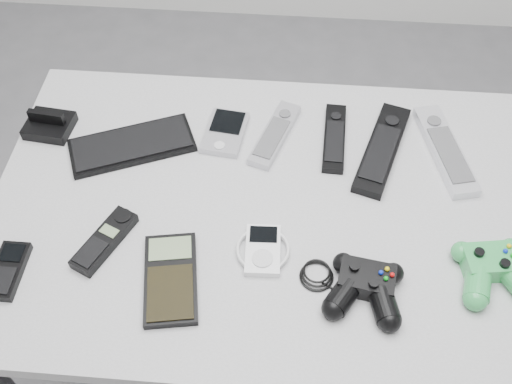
# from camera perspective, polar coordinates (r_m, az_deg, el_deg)

# --- Properties ---
(floor) EXTENTS (3.50, 3.50, 0.00)m
(floor) POSITION_cam_1_polar(r_m,az_deg,el_deg) (1.79, 3.46, -17.77)
(floor) COLOR slate
(floor) RESTS_ON ground
(desk) EXTENTS (1.12, 0.72, 0.75)m
(desk) POSITION_cam_1_polar(r_m,az_deg,el_deg) (1.21, 2.19, -3.26)
(desk) COLOR #979799
(desk) RESTS_ON floor
(pda_keyboard) EXTENTS (0.28, 0.20, 0.02)m
(pda_keyboard) POSITION_cam_1_polar(r_m,az_deg,el_deg) (1.27, -11.73, 4.43)
(pda_keyboard) COLOR black
(pda_keyboard) RESTS_ON desk
(dock_bracket) EXTENTS (0.10, 0.09, 0.05)m
(dock_bracket) POSITION_cam_1_polar(r_m,az_deg,el_deg) (1.35, -19.20, 6.39)
(dock_bracket) COLOR black
(dock_bracket) RESTS_ON desk
(pda) EXTENTS (0.10, 0.13, 0.02)m
(pda) POSITION_cam_1_polar(r_m,az_deg,el_deg) (1.27, -2.97, 5.74)
(pda) COLOR #ADACB4
(pda) RESTS_ON desk
(remote_silver_a) EXTENTS (0.10, 0.19, 0.02)m
(remote_silver_a) POSITION_cam_1_polar(r_m,az_deg,el_deg) (1.27, 1.82, 5.55)
(remote_silver_a) COLOR #ADACB4
(remote_silver_a) RESTS_ON desk
(remote_black_a) EXTENTS (0.05, 0.19, 0.02)m
(remote_black_a) POSITION_cam_1_polar(r_m,az_deg,el_deg) (1.27, 7.48, 5.18)
(remote_black_a) COLOR black
(remote_black_a) RESTS_ON desk
(remote_black_b) EXTENTS (0.13, 0.26, 0.02)m
(remote_black_b) POSITION_cam_1_polar(r_m,az_deg,el_deg) (1.26, 11.94, 4.09)
(remote_black_b) COLOR black
(remote_black_b) RESTS_ON desk
(remote_silver_b) EXTENTS (0.11, 0.25, 0.02)m
(remote_silver_b) POSITION_cam_1_polar(r_m,az_deg,el_deg) (1.29, 17.58, 3.90)
(remote_silver_b) COLOR silver
(remote_silver_b) RESTS_ON desk
(mobile_phone) EXTENTS (0.05, 0.11, 0.02)m
(mobile_phone) POSITION_cam_1_polar(r_m,az_deg,el_deg) (1.15, -22.59, -6.89)
(mobile_phone) COLOR black
(mobile_phone) RESTS_ON desk
(cordless_handset) EXTENTS (0.10, 0.15, 0.02)m
(cordless_handset) POSITION_cam_1_polar(r_m,az_deg,el_deg) (1.13, -14.23, -4.49)
(cordless_handset) COLOR black
(cordless_handset) RESTS_ON desk
(calculator) EXTENTS (0.12, 0.19, 0.02)m
(calculator) POSITION_cam_1_polar(r_m,az_deg,el_deg) (1.07, -8.14, -8.15)
(calculator) COLOR black
(calculator) RESTS_ON desk
(mp3_player) EXTENTS (0.10, 0.11, 0.02)m
(mp3_player) POSITION_cam_1_polar(r_m,az_deg,el_deg) (1.09, 0.66, -5.50)
(mp3_player) COLOR white
(mp3_player) RESTS_ON desk
(controller_black) EXTENTS (0.25, 0.18, 0.05)m
(controller_black) POSITION_cam_1_polar(r_m,az_deg,el_deg) (1.05, 10.40, -8.77)
(controller_black) COLOR black
(controller_black) RESTS_ON desk
(controller_green) EXTENTS (0.16, 0.17, 0.05)m
(controller_green) POSITION_cam_1_polar(r_m,az_deg,el_deg) (1.13, 21.73, -6.74)
(controller_green) COLOR #227E39
(controller_green) RESTS_ON desk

